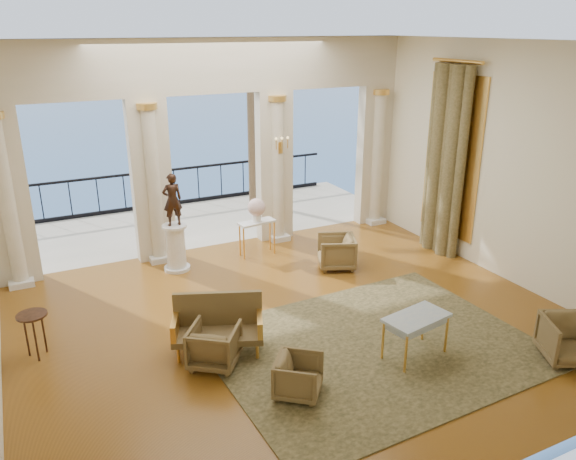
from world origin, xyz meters
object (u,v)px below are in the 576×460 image
game_table (416,320)px  armchair_a (299,375)px  statue (172,200)px  armchair_b (570,338)px  settee (218,324)px  armchair_d (214,343)px  pedestal (176,248)px  console_table (257,227)px  armchair_c (337,250)px  side_table (33,320)px

game_table → armchair_a: bearing=171.3°
game_table → statue: bearing=105.9°
armchair_b → game_table: size_ratio=0.70×
armchair_a → settee: (-0.59, 1.54, 0.14)m
armchair_a → statue: 4.94m
armchair_d → statue: bearing=-60.3°
settee → game_table: (2.58, -1.49, 0.16)m
settee → statue: statue is taller
game_table → pedestal: pedestal is taller
pedestal → console_table: (1.80, 0.01, 0.17)m
game_table → statue: size_ratio=1.01×
armchair_c → settee: size_ratio=0.51×
armchair_b → game_table: bearing=177.7°
game_table → console_table: console_table is taller
statue → armchair_c: bearing=154.9°
settee → pedestal: bearing=107.3°
armchair_a → armchair_b: size_ratio=0.82×
game_table → pedestal: bearing=105.9°
armchair_d → pedestal: pedestal is taller
armchair_b → console_table: size_ratio=0.90×
armchair_b → settee: 5.25m
settee → console_table: settee is taller
armchair_c → console_table: size_ratio=0.89×
game_table → armchair_c: bearing=68.7°
settee → armchair_d: bearing=-96.1°
armchair_a → armchair_b: armchair_b is taller
pedestal → side_table: (-2.78, -2.21, 0.15)m
console_table → side_table: size_ratio=1.17×
armchair_c → side_table: (-5.77, -0.85, 0.24)m
armchair_b → armchair_c: armchair_b is taller
armchair_a → game_table: (2.00, 0.05, 0.30)m
armchair_d → side_table: size_ratio=0.98×
statue → console_table: (1.80, 0.01, -0.86)m
armchair_a → game_table: size_ratio=0.58×
settee → pedestal: size_ratio=1.53×
game_table → statue: 5.35m
armchair_a → armchair_b: bearing=-66.0°
armchair_c → game_table: 3.46m
settee → pedestal: (0.26, 3.25, 0.02)m
armchair_d → statue: statue is taller
pedestal → statue: bearing=180.0°
armchair_b → pedestal: bearing=153.1°
pedestal → side_table: bearing=-141.6°
console_table → settee: bearing=-129.8°
pedestal → armchair_a: bearing=-86.2°
settee → statue: size_ratio=1.39×
console_table → side_table: (-4.58, -2.22, -0.02)m
armchair_b → console_table: 6.37m
armchair_c → statue: (-2.98, 1.35, 1.12)m
pedestal → console_table: pedestal is taller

